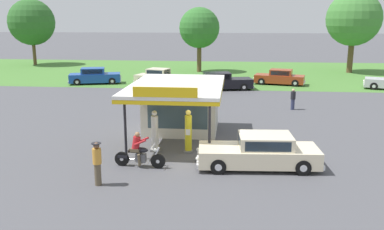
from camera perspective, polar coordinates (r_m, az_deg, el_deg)
name	(u,v)px	position (r m, az deg, el deg)	size (l,w,h in m)	color
ground_plane	(204,156)	(19.56, 1.71, -5.62)	(300.00, 300.00, 0.00)	#4C4C51
grass_verge_strip	(223,72)	(48.88, 4.31, 5.91)	(120.00, 24.00, 0.01)	#477A33
service_station_kiosk	(180,102)	(22.82, -1.64, 1.75)	(4.71, 7.31, 3.45)	beige
gas_pump_nearside	(155,133)	(20.02, -5.16, -2.44)	(0.44, 0.44, 2.02)	slate
gas_pump_offside	(188,133)	(19.77, -0.51, -2.49)	(0.44, 0.44, 2.09)	slate
motorcycle_with_rider	(139,153)	(18.06, -7.36, -5.18)	(2.27, 0.70, 1.58)	black
featured_classic_sedan	(260,152)	(18.11, 9.32, -5.12)	(5.44, 2.24, 1.47)	beige
parked_car_back_row_centre	(280,78)	(40.70, 12.01, 5.08)	(5.07, 2.77, 1.46)	#993819
parked_car_back_row_centre_left	(95,76)	(41.42, -13.29, 5.22)	(5.28, 3.02, 1.54)	#19479E
parked_car_back_row_centre_right	(159,77)	(40.17, -4.56, 5.23)	(5.10, 3.05, 1.51)	beige
parked_car_second_row_spare	(221,82)	(37.09, 4.00, 4.61)	(5.79, 2.93, 1.53)	black
bystander_leaning_by_kiosk	(293,99)	(29.77, 13.78, 2.19)	(0.34, 0.34, 1.49)	#2D3351
bystander_standing_back_lot	(97,162)	(16.36, -12.97, -6.39)	(0.38, 0.38, 1.73)	brown
tree_oak_far_right	(199,28)	(48.89, 1.02, 11.93)	(4.69, 4.69, 7.47)	brown
tree_oak_right	(354,20)	(51.67, 21.50, 12.13)	(6.17, 6.17, 9.25)	brown
tree_oak_left	(33,23)	(60.16, -21.12, 11.74)	(6.07, 6.07, 8.70)	brown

